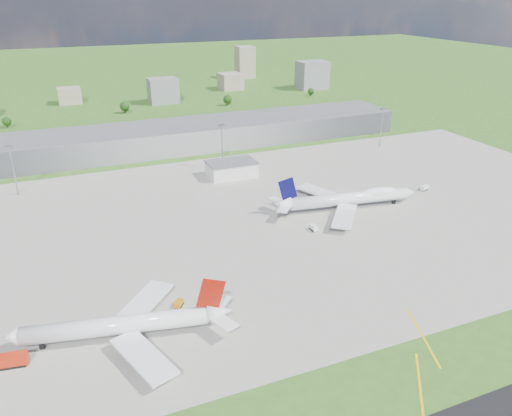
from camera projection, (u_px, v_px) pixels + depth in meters
name	position (u px, v px, depth m)	size (l,w,h in m)	color
ground	(190.00, 153.00, 318.51)	(1400.00, 1400.00, 0.00)	#315A1C
apron	(276.00, 217.00, 229.06)	(360.00, 190.00, 0.08)	gray
terminal	(183.00, 136.00, 328.17)	(300.00, 42.00, 15.00)	gray
ops_building	(231.00, 169.00, 278.17)	(26.00, 16.00, 8.00)	silver
mast_west	(12.00, 162.00, 246.64)	(3.50, 2.00, 25.90)	gray
mast_center	(222.00, 139.00, 285.32)	(3.50, 2.00, 25.90)	gray
mast_east	(382.00, 121.00, 324.01)	(3.50, 2.00, 25.90)	gray
airliner_red_twin	(125.00, 325.00, 147.75)	(65.76, 50.56, 18.16)	white
airliner_blue_quad	(349.00, 199.00, 236.17)	(71.10, 55.26, 18.60)	white
fire_truck	(12.00, 360.00, 138.17)	(8.72, 4.33, 3.69)	#AE220C
tug_yellow	(179.00, 304.00, 164.48)	(4.05, 4.41, 1.89)	#C0750B
van_white_near	(313.00, 228.00, 216.24)	(2.19, 4.51, 2.30)	white
van_white_far	(424.00, 188.00, 259.39)	(5.49, 3.98, 2.56)	white
bldg_cw	(69.00, 96.00, 455.15)	(20.00, 18.00, 14.00)	gray
bldg_c	(163.00, 91.00, 456.32)	(26.00, 20.00, 22.00)	slate
bldg_ce	(230.00, 81.00, 519.47)	(22.00, 24.00, 16.00)	gray
bldg_e	(312.00, 75.00, 519.83)	(30.00, 22.00, 28.00)	slate
bldg_tall_e	(245.00, 62.00, 580.21)	(20.00, 18.00, 36.00)	gray
tree_w	(7.00, 121.00, 375.05)	(6.75, 6.75, 8.25)	#382314
tree_c	(125.00, 106.00, 418.99)	(8.10, 8.10, 9.90)	#382314
tree_e	(228.00, 99.00, 446.54)	(7.65, 7.65, 9.35)	#382314
tree_far_e	(311.00, 91.00, 487.04)	(6.30, 6.30, 7.70)	#382314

